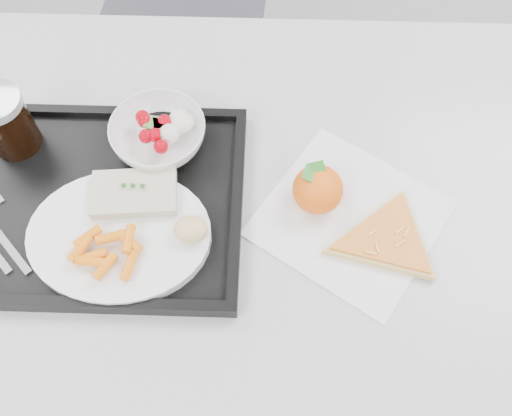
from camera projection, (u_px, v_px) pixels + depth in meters
name	position (u px, v px, depth m)	size (l,w,h in m)	color
room	(75.00, 6.00, 0.18)	(6.04, 7.04, 2.84)	gray
table	(227.00, 220.00, 0.95)	(1.20, 0.80, 0.75)	#B5B5B7
tray	(97.00, 202.00, 0.88)	(0.45, 0.35, 0.03)	black
dinner_plate	(120.00, 235.00, 0.84)	(0.27, 0.27, 0.02)	white
fish_fillet	(134.00, 193.00, 0.85)	(0.13, 0.09, 0.02)	beige
bread_roll	(191.00, 229.00, 0.81)	(0.05, 0.04, 0.03)	tan
salad_bowl	(159.00, 135.00, 0.91)	(0.15, 0.15, 0.05)	white
cola_glass	(6.00, 121.00, 0.88)	(0.08, 0.08, 0.11)	black
napkin	(350.00, 218.00, 0.88)	(0.34, 0.34, 0.00)	white
tangerine	(318.00, 189.00, 0.86)	(0.09, 0.09, 0.07)	orange
pizza_slice	(387.00, 240.00, 0.85)	(0.24, 0.24, 0.02)	tan
carrot_pile	(106.00, 250.00, 0.80)	(0.11, 0.09, 0.02)	orange
salad_contents	(168.00, 126.00, 0.90)	(0.09, 0.08, 0.03)	#A7000C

